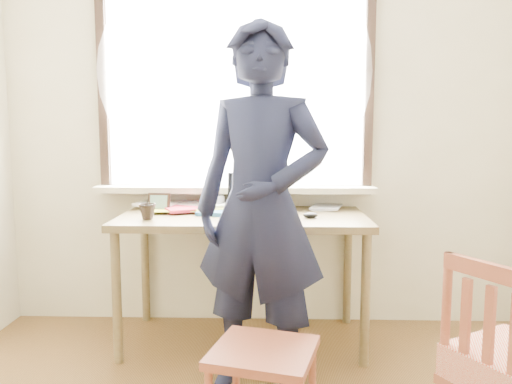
{
  "coord_description": "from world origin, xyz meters",
  "views": [
    {
      "loc": [
        0.04,
        -1.38,
        1.31
      ],
      "look_at": [
        -0.03,
        0.95,
        1.03
      ],
      "focal_mm": 35.0,
      "sensor_mm": 36.0,
      "label": 1
    }
  ],
  "objects_px": {
    "work_chair": "(263,363)",
    "mug_dark": "(147,212)",
    "mug_white": "(216,202)",
    "desk": "(243,228)",
    "person": "(261,209)",
    "laptop": "(258,206)"
  },
  "relations": [
    {
      "from": "work_chair",
      "to": "mug_dark",
      "type": "bearing_deg",
      "value": 128.38
    },
    {
      "from": "mug_white",
      "to": "desk",
      "type": "bearing_deg",
      "value": -45.95
    },
    {
      "from": "desk",
      "to": "work_chair",
      "type": "distance_m",
      "value": 1.11
    },
    {
      "from": "mug_white",
      "to": "person",
      "type": "xyz_separation_m",
      "value": [
        0.31,
        -0.74,
        0.07
      ]
    },
    {
      "from": "mug_white",
      "to": "person",
      "type": "distance_m",
      "value": 0.81
    },
    {
      "from": "mug_white",
      "to": "person",
      "type": "bearing_deg",
      "value": -67.4
    },
    {
      "from": "mug_white",
      "to": "work_chair",
      "type": "height_order",
      "value": "mug_white"
    },
    {
      "from": "laptop",
      "to": "work_chair",
      "type": "xyz_separation_m",
      "value": [
        0.05,
        -1.01,
        -0.51
      ]
    },
    {
      "from": "laptop",
      "to": "person",
      "type": "height_order",
      "value": "person"
    },
    {
      "from": "desk",
      "to": "person",
      "type": "relative_size",
      "value": 0.81
    },
    {
      "from": "desk",
      "to": "laptop",
      "type": "bearing_deg",
      "value": -16.11
    },
    {
      "from": "desk",
      "to": "mug_dark",
      "type": "distance_m",
      "value": 0.59
    },
    {
      "from": "laptop",
      "to": "mug_dark",
      "type": "distance_m",
      "value": 0.66
    },
    {
      "from": "work_chair",
      "to": "desk",
      "type": "bearing_deg",
      "value": 97.69
    },
    {
      "from": "desk",
      "to": "mug_white",
      "type": "xyz_separation_m",
      "value": [
        -0.19,
        0.2,
        0.13
      ]
    },
    {
      "from": "desk",
      "to": "work_chair",
      "type": "relative_size",
      "value": 3.02
    },
    {
      "from": "person",
      "to": "desk",
      "type": "bearing_deg",
      "value": 117.96
    },
    {
      "from": "work_chair",
      "to": "mug_white",
      "type": "bearing_deg",
      "value": 104.93
    },
    {
      "from": "desk",
      "to": "mug_white",
      "type": "height_order",
      "value": "mug_white"
    },
    {
      "from": "laptop",
      "to": "work_chair",
      "type": "height_order",
      "value": "laptop"
    },
    {
      "from": "mug_white",
      "to": "work_chair",
      "type": "bearing_deg",
      "value": -75.07
    },
    {
      "from": "work_chair",
      "to": "laptop",
      "type": "bearing_deg",
      "value": 92.71
    }
  ]
}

